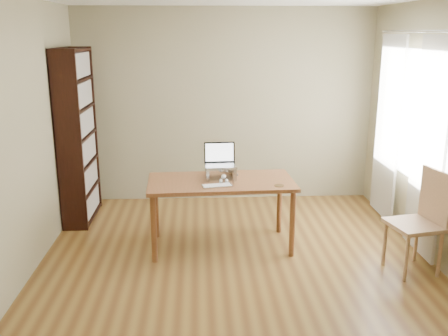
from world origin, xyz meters
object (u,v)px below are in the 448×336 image
desk (221,188)px  keyboard (217,186)px  cat (223,171)px  bookshelf (78,136)px  laptop (220,160)px  chair (423,218)px

desk → keyboard: (-0.05, -0.22, 0.10)m
desk → cat: 0.19m
bookshelf → keyboard: bookshelf is taller
bookshelf → cat: bookshelf is taller
laptop → keyboard: size_ratio=1.06×
chair → keyboard: bearing=154.6°
bookshelf → laptop: bearing=-25.9°
desk → keyboard: keyboard is taller
desk → cat: size_ratio=3.22×
bookshelf → chair: (3.61, -1.65, -0.50)m
laptop → cat: size_ratio=0.70×
desk → keyboard: size_ratio=4.85×
keyboard → chair: size_ratio=0.32×
bookshelf → desk: (1.70, -0.96, -0.39)m
chair → cat: bearing=145.0°
chair → desk: bearing=148.2°
cat → chair: (1.88, -0.80, -0.27)m
cat → keyboard: bearing=-101.4°
keyboard → desk: bearing=65.6°
cat → chair: bearing=-20.7°
cat → chair: size_ratio=0.48×
laptop → cat: (0.03, -0.03, -0.12)m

